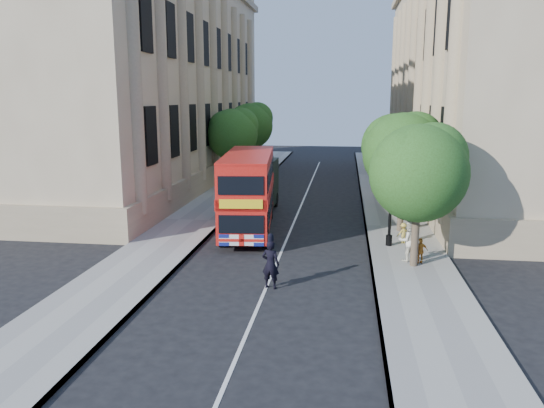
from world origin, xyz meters
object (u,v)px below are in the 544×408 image
at_px(double_decker_bus, 249,190).
at_px(police_constable, 271,264).
at_px(woman_pedestrian, 408,241).
at_px(lamp_post, 391,196).
at_px(box_van, 255,188).

xyz_separation_m(double_decker_bus, police_constable, (2.37, -8.45, -1.33)).
xyz_separation_m(police_constable, woman_pedestrian, (5.44, 3.80, 0.09)).
relative_size(lamp_post, box_van, 0.93).
xyz_separation_m(lamp_post, double_decker_bus, (-7.20, 2.27, -0.24)).
height_order(lamp_post, woman_pedestrian, lamp_post).
bearing_deg(woman_pedestrian, police_constable, 17.66).
bearing_deg(lamp_post, double_decker_bus, 162.50).
height_order(double_decker_bus, police_constable, double_decker_bus).
distance_m(double_decker_bus, police_constable, 8.87).
distance_m(police_constable, woman_pedestrian, 6.64).
bearing_deg(box_van, woman_pedestrian, -48.82).
bearing_deg(lamp_post, box_van, 137.17).
distance_m(lamp_post, double_decker_bus, 7.56).
height_order(double_decker_bus, woman_pedestrian, double_decker_bus).
xyz_separation_m(box_van, police_constable, (2.84, -13.29, -0.62)).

